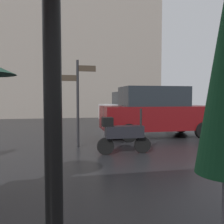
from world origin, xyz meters
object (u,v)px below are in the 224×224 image
object	(u,v)px
parked_scooter	(123,134)
parked_car_left	(157,112)
parked_car_right	(139,108)
street_signpost	(78,94)

from	to	relation	value
parked_scooter	parked_car_left	bearing A→B (deg)	36.81
parked_car_right	street_signpost	bearing A→B (deg)	-111.57
parked_car_right	street_signpost	size ratio (longest dim) A/B	1.69
parked_scooter	street_signpost	xyz separation A→B (m)	(-1.12, 1.15, 1.08)
parked_car_right	parked_scooter	bearing A→B (deg)	-99.26
parked_scooter	parked_car_right	size ratio (longest dim) A/B	0.33
parked_scooter	street_signpost	bearing A→B (deg)	119.16
parked_scooter	parked_car_right	xyz separation A→B (m)	(2.70, 6.88, 0.39)
parked_car_right	street_signpost	xyz separation A→B (m)	(-3.82, -5.73, 0.69)
parked_car_right	parked_car_left	bearing A→B (deg)	-86.63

